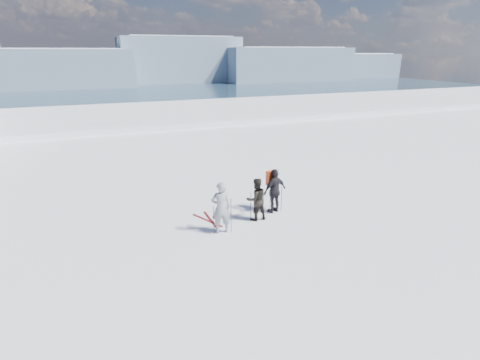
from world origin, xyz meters
The scene contains 8 objects.
lake_basin centered at (0.00, 30.00, -6.50)m, with size 820.00×820.00×71.62m.
far_mountain_range centered at (29.60, 454.78, -7.19)m, with size 770.00×110.00×53.00m.
skier_grey centered at (-2.44, 2.65, 0.99)m, with size 0.72×0.48×1.99m, color gray.
skier_dark centered at (-0.79, 3.22, 0.87)m, with size 0.84×0.66×1.74m, color black.
skier_pack centered at (0.23, 3.63, 0.94)m, with size 1.10×0.46×1.88m, color black.
backpack centered at (0.17, 3.88, 2.17)m, with size 0.40×0.23×0.59m, color #E74715.
ski_poles centered at (-1.01, 3.06, 0.61)m, with size 3.32×1.11×1.36m.
skis_loose centered at (-2.57, 3.81, 0.01)m, with size 0.82×1.70×0.03m.
Camera 1 is at (-6.38, -9.26, 6.40)m, focal length 28.00 mm.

